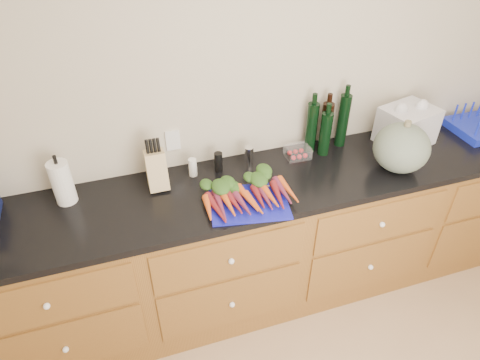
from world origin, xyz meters
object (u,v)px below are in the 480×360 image
object	(u,v)px
cutting_board	(249,203)
tomato_box	(298,152)
squash	(401,148)
carrots	(247,194)
knife_block	(157,170)
paper_towel	(62,183)

from	to	relation	value
cutting_board	tomato_box	distance (m)	0.54
cutting_board	squash	bearing A→B (deg)	2.43
cutting_board	carrots	distance (m)	0.05
squash	tomato_box	xyz separation A→B (m)	(-0.50, 0.29, -0.11)
carrots	knife_block	xyz separation A→B (m)	(-0.42, 0.26, 0.07)
squash	carrots	bearing A→B (deg)	-179.85
carrots	squash	world-z (taller)	squash
carrots	tomato_box	bearing A→B (deg)	34.65
squash	tomato_box	bearing A→B (deg)	149.78
cutting_board	paper_towel	distance (m)	0.96
tomato_box	paper_towel	bearing A→B (deg)	-179.57
carrots	squash	bearing A→B (deg)	0.15
paper_towel	knife_block	distance (m)	0.48
knife_block	tomato_box	xyz separation A→B (m)	(0.85, 0.03, -0.07)
cutting_board	tomato_box	bearing A→B (deg)	37.88
paper_towel	knife_block	size ratio (longest dim) A/B	1.12
knife_block	tomato_box	world-z (taller)	knife_block
cutting_board	carrots	xyz separation A→B (m)	(0.00, 0.04, 0.03)
knife_block	tomato_box	bearing A→B (deg)	2.03
squash	paper_towel	bearing A→B (deg)	171.26
squash	paper_towel	size ratio (longest dim) A/B	1.30
carrots	tomato_box	distance (m)	0.52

